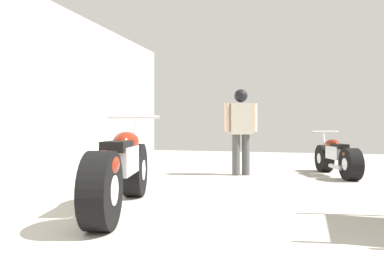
# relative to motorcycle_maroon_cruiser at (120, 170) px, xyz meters

# --- Properties ---
(ground_plane) EXTENTS (18.21, 18.21, 0.00)m
(ground_plane) POSITION_rel_motorcycle_maroon_cruiser_xyz_m (1.01, 1.26, -0.43)
(ground_plane) COLOR #A8A399
(garage_partition_left) EXTENTS (0.08, 8.35, 2.94)m
(garage_partition_left) POSITION_rel_motorcycle_maroon_cruiser_xyz_m (-2.11, 1.26, 1.04)
(garage_partition_left) COLOR #B7B5AD
(garage_partition_left) RESTS_ON ground_plane
(motorcycle_maroon_cruiser) EXTENTS (0.94, 2.17, 1.03)m
(motorcycle_maroon_cruiser) POSITION_rel_motorcycle_maroon_cruiser_xyz_m (0.00, 0.00, 0.00)
(motorcycle_maroon_cruiser) COLOR black
(motorcycle_maroon_cruiser) RESTS_ON ground_plane
(motorcycle_black_naked) EXTENTS (0.79, 1.76, 0.83)m
(motorcycle_black_naked) POSITION_rel_motorcycle_maroon_cruiser_xyz_m (2.39, 3.74, -0.09)
(motorcycle_black_naked) COLOR black
(motorcycle_black_naked) RESTS_ON ground_plane
(mechanic_in_blue) EXTENTS (0.61, 0.39, 1.62)m
(mechanic_in_blue) POSITION_rel_motorcycle_maroon_cruiser_xyz_m (0.68, 3.31, 0.54)
(mechanic_in_blue) COLOR #4C4C4C
(mechanic_in_blue) RESTS_ON ground_plane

